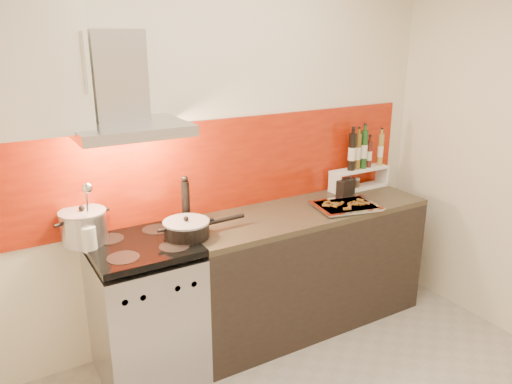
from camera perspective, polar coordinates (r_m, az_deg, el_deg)
back_wall at (r=3.42m, az=-3.85°, el=4.40°), size 3.40×0.02×2.60m
backsplash at (r=3.45m, az=-2.99°, el=3.17°), size 3.00×0.02×0.64m
range_stove at (r=3.24m, az=-12.39°, el=-13.30°), size 0.60×0.60×0.91m
counter at (r=3.72m, az=5.52°, el=-8.46°), size 1.80×0.60×0.90m
range_hood at (r=2.94m, az=-15.01°, el=10.39°), size 0.62×0.50×0.61m
upper_cabinet at (r=2.81m, az=-26.37°, el=13.10°), size 0.70×0.35×0.72m
stock_pot at (r=3.09m, az=-19.09°, el=-3.75°), size 0.27×0.27×0.23m
saute_pan at (r=3.05m, az=-7.83°, el=-4.13°), size 0.55×0.28×0.13m
utensil_jar at (r=2.98m, az=-18.60°, el=-4.20°), size 0.09×0.13×0.42m
pepper_mill at (r=3.21m, az=-8.03°, el=-1.11°), size 0.05×0.05×0.33m
step_shelf at (r=4.01m, az=11.84°, el=3.09°), size 0.51×0.14×0.47m
caddy_box at (r=3.85m, az=10.20°, el=0.44°), size 0.17×0.10×0.13m
baking_tray at (r=3.60m, az=10.22°, el=-1.55°), size 0.50×0.42×0.03m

